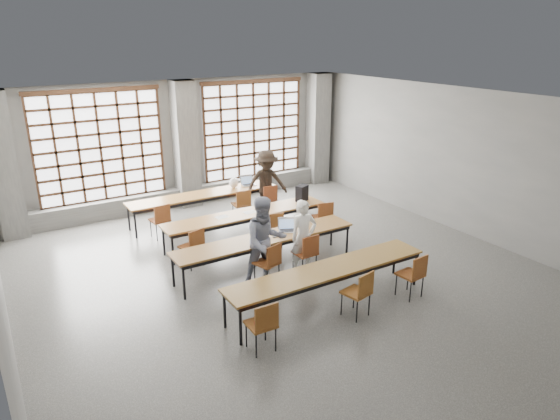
# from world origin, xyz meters

# --- Properties ---
(floor) EXTENTS (11.00, 11.00, 0.00)m
(floor) POSITION_xyz_m (0.00, 0.00, 0.00)
(floor) COLOR #474745
(floor) RESTS_ON ground
(ceiling) EXTENTS (11.00, 11.00, 0.00)m
(ceiling) POSITION_xyz_m (0.00, 0.00, 3.50)
(ceiling) COLOR silver
(ceiling) RESTS_ON floor
(wall_back) EXTENTS (10.00, 0.00, 10.00)m
(wall_back) POSITION_xyz_m (0.00, 5.50, 1.75)
(wall_back) COLOR #5C5C59
(wall_back) RESTS_ON floor
(wall_right) EXTENTS (0.00, 11.00, 11.00)m
(wall_right) POSITION_xyz_m (5.00, 0.00, 1.75)
(wall_right) COLOR #5C5C59
(wall_right) RESTS_ON floor
(column_left) EXTENTS (0.60, 0.55, 3.50)m
(column_left) POSITION_xyz_m (-4.50, 5.22, 1.75)
(column_left) COLOR #4F4F4D
(column_left) RESTS_ON floor
(column_mid) EXTENTS (0.60, 0.55, 3.50)m
(column_mid) POSITION_xyz_m (0.00, 5.22, 1.75)
(column_mid) COLOR #4F4F4D
(column_mid) RESTS_ON floor
(column_right) EXTENTS (0.60, 0.55, 3.50)m
(column_right) POSITION_xyz_m (4.50, 5.22, 1.75)
(column_right) COLOR #4F4F4D
(column_right) RESTS_ON floor
(window_left) EXTENTS (3.32, 0.12, 3.00)m
(window_left) POSITION_xyz_m (-2.25, 5.42, 1.90)
(window_left) COLOR white
(window_left) RESTS_ON wall_back
(window_right) EXTENTS (3.32, 0.12, 3.00)m
(window_right) POSITION_xyz_m (2.25, 5.42, 1.90)
(window_right) COLOR white
(window_right) RESTS_ON wall_back
(sill_ledge) EXTENTS (9.80, 0.35, 0.50)m
(sill_ledge) POSITION_xyz_m (0.00, 5.30, 0.25)
(sill_ledge) COLOR #4F4F4D
(sill_ledge) RESTS_ON floor
(desk_row_a) EXTENTS (4.00, 0.70, 0.73)m
(desk_row_a) POSITION_xyz_m (-0.12, 3.83, 0.66)
(desk_row_a) COLOR brown
(desk_row_a) RESTS_ON floor
(desk_row_b) EXTENTS (4.00, 0.70, 0.73)m
(desk_row_b) POSITION_xyz_m (0.13, 1.94, 0.66)
(desk_row_b) COLOR brown
(desk_row_b) RESTS_ON floor
(desk_row_c) EXTENTS (4.00, 0.70, 0.73)m
(desk_row_c) POSITION_xyz_m (-0.20, 0.44, 0.66)
(desk_row_c) COLOR brown
(desk_row_c) RESTS_ON floor
(desk_row_d) EXTENTS (4.00, 0.70, 0.73)m
(desk_row_d) POSITION_xyz_m (0.03, -1.39, 0.66)
(desk_row_d) COLOR brown
(desk_row_d) RESTS_ON floor
(chair_back_left) EXTENTS (0.46, 0.46, 0.88)m
(chair_back_left) POSITION_xyz_m (-1.51, 3.20, 0.54)
(chair_back_left) COLOR brown
(chair_back_left) RESTS_ON floor
(chair_back_mid) EXTENTS (0.46, 0.46, 0.88)m
(chair_back_mid) POSITION_xyz_m (0.67, 3.20, 0.54)
(chair_back_mid) COLOR brown
(chair_back_mid) RESTS_ON floor
(chair_back_right) EXTENTS (0.46, 0.47, 0.88)m
(chair_back_right) POSITION_xyz_m (1.47, 3.20, 0.54)
(chair_back_right) COLOR maroon
(chair_back_right) RESTS_ON floor
(chair_mid_left) EXTENTS (0.52, 0.52, 0.88)m
(chair_mid_left) POSITION_xyz_m (-1.45, 1.32, 0.54)
(chair_mid_left) COLOR brown
(chair_mid_left) RESTS_ON floor
(chair_mid_centre) EXTENTS (0.52, 0.53, 0.88)m
(chair_mid_centre) POSITION_xyz_m (0.51, 1.32, 0.54)
(chair_mid_centre) COLOR brown
(chair_mid_centre) RESTS_ON floor
(chair_mid_right) EXTENTS (0.51, 0.51, 0.88)m
(chair_mid_right) POSITION_xyz_m (1.91, 1.32, 0.54)
(chair_mid_right) COLOR brown
(chair_mid_right) RESTS_ON floor
(chair_front_left) EXTENTS (0.52, 0.52, 0.88)m
(chair_front_left) POSITION_xyz_m (-0.48, -0.18, 0.54)
(chair_front_left) COLOR brown
(chair_front_left) RESTS_ON floor
(chair_front_right) EXTENTS (0.43, 0.44, 0.88)m
(chair_front_right) POSITION_xyz_m (0.40, -0.19, 0.54)
(chair_front_right) COLOR brown
(chair_front_right) RESTS_ON floor
(chair_near_left) EXTENTS (0.43, 0.44, 0.88)m
(chair_near_left) POSITION_xyz_m (-1.68, -2.02, 0.54)
(chair_near_left) COLOR brown
(chair_near_left) RESTS_ON floor
(chair_near_mid) EXTENTS (0.50, 0.50, 0.88)m
(chair_near_mid) POSITION_xyz_m (0.24, -2.02, 0.54)
(chair_near_mid) COLOR brown
(chair_near_mid) RESTS_ON floor
(chair_near_right) EXTENTS (0.46, 0.46, 0.88)m
(chair_near_right) POSITION_xyz_m (1.53, -2.02, 0.54)
(chair_near_right) COLOR brown
(chair_near_right) RESTS_ON floor
(student_male) EXTENTS (0.61, 0.44, 1.56)m
(student_male) POSITION_xyz_m (0.40, -0.06, 0.78)
(student_male) COLOR white
(student_male) RESTS_ON floor
(student_female) EXTENTS (0.97, 0.81, 1.78)m
(student_female) POSITION_xyz_m (-0.50, -0.06, 0.89)
(student_female) COLOR navy
(student_female) RESTS_ON floor
(student_back) EXTENTS (1.25, 0.86, 1.78)m
(student_back) POSITION_xyz_m (1.48, 3.33, 0.89)
(student_back) COLOR black
(student_back) RESTS_ON floor
(laptop_front) EXTENTS (0.46, 0.43, 0.26)m
(laptop_front) POSITION_xyz_m (0.37, 0.55, 0.79)
(laptop_front) COLOR #B7B7BC
(laptop_front) RESTS_ON desk_row_c
(laptop_back) EXTENTS (0.39, 0.34, 0.26)m
(laptop_back) POSITION_xyz_m (1.24, 3.94, 0.79)
(laptop_back) COLOR #B0B0B4
(laptop_back) RESTS_ON desk_row_a
(mouse) EXTENTS (0.11, 0.09, 0.04)m
(mouse) POSITION_xyz_m (0.75, 0.42, 0.75)
(mouse) COLOR white
(mouse) RESTS_ON desk_row_c
(green_box) EXTENTS (0.26, 0.12, 0.09)m
(green_box) POSITION_xyz_m (-0.25, 0.52, 0.78)
(green_box) COLOR #2A8039
(green_box) RESTS_ON desk_row_c
(phone) EXTENTS (0.13, 0.06, 0.01)m
(phone) POSITION_xyz_m (-0.02, 0.34, 0.74)
(phone) COLOR black
(phone) RESTS_ON desk_row_c
(paper_sheet_a) EXTENTS (0.31, 0.24, 0.00)m
(paper_sheet_a) POSITION_xyz_m (-0.47, 1.99, 0.73)
(paper_sheet_a) COLOR silver
(paper_sheet_a) RESTS_ON desk_row_b
(paper_sheet_c) EXTENTS (0.30, 0.21, 0.00)m
(paper_sheet_c) POSITION_xyz_m (0.23, 1.94, 0.73)
(paper_sheet_c) COLOR white
(paper_sheet_c) RESTS_ON desk_row_b
(backpack) EXTENTS (0.37, 0.32, 0.40)m
(backpack) POSITION_xyz_m (1.73, 1.99, 0.93)
(backpack) COLOR black
(backpack) RESTS_ON desk_row_b
(plastic_bag) EXTENTS (0.31, 0.28, 0.29)m
(plastic_bag) POSITION_xyz_m (0.78, 3.88, 0.87)
(plastic_bag) COLOR white
(plastic_bag) RESTS_ON desk_row_a
(red_pouch) EXTENTS (0.21, 0.13, 0.06)m
(red_pouch) POSITION_xyz_m (-1.67, -1.94, 0.50)
(red_pouch) COLOR #B1151F
(red_pouch) RESTS_ON chair_near_left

